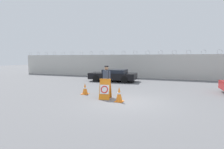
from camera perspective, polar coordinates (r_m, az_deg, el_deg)
name	(u,v)px	position (r m, az deg, el deg)	size (l,w,h in m)	color
ground_plane	(128,102)	(9.34, 5.09, -8.85)	(90.00, 90.00, 0.00)	slate
perimeter_wall	(154,66)	(20.06, 13.47, 2.57)	(36.00, 0.30, 3.12)	beige
barricade_sign	(105,89)	(9.85, -2.25, -4.73)	(0.70, 0.79, 1.13)	orange
security_guard	(107,79)	(10.53, -1.77, -1.49)	(0.60, 0.60, 1.83)	#232838
traffic_cone_near	(85,89)	(11.26, -8.81, -4.64)	(0.42, 0.42, 0.69)	orange
traffic_cone_mid	(119,94)	(9.24, 2.34, -6.50)	(0.42, 0.42, 0.79)	orange
parked_car_front_coupe	(113,75)	(17.16, 0.40, -0.22)	(4.62, 2.11, 1.17)	black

